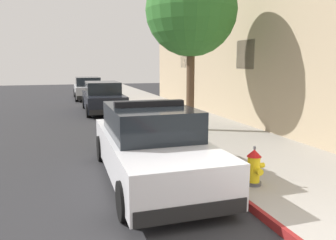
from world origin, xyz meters
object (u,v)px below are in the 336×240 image
Objects in this scene: parked_car_dark_far at (88,89)px; fire_hydrant at (254,167)px; street_tree at (191,11)px; parked_car_silver_ahead at (103,98)px; police_cruiser at (150,145)px.

fire_hydrant is at bearing -84.41° from parked_car_dark_far.
parked_car_dark_far is 0.86× the size of street_tree.
parked_car_silver_ahead is 7.70m from street_tree.
parked_car_dark_far is at bearing 95.59° from fire_hydrant.
police_cruiser is at bearing 142.12° from fire_hydrant.
parked_car_silver_ahead is 6.37× the size of fire_hydrant.
parked_car_dark_far is (-0.15, 17.61, -0.00)m from police_cruiser.
parked_car_silver_ahead reaches higher than fire_hydrant.
parked_car_dark_far is at bearing 92.47° from parked_car_silver_ahead.
police_cruiser is at bearing -89.51° from parked_car_dark_far.
police_cruiser is at bearing -121.31° from street_tree.
street_tree reaches higher than parked_car_silver_ahead.
fire_hydrant is (1.85, -18.94, -0.25)m from parked_car_dark_far.
parked_car_silver_ahead is 12.01m from fire_hydrant.
fire_hydrant is 6.67m from street_tree.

